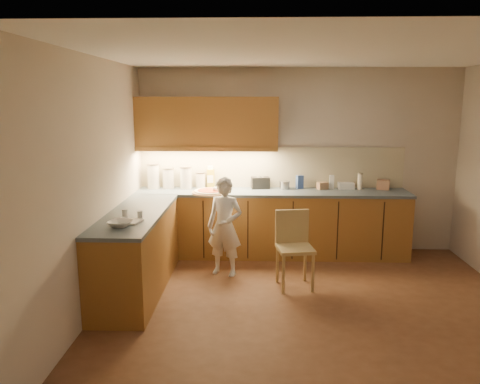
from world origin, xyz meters
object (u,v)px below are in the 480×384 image
(oil_jug, at_px, (210,178))
(child, at_px, (225,227))
(wooden_chair, at_px, (294,243))
(pizza_on_board, at_px, (211,192))
(toaster, at_px, (260,183))

(oil_jug, bearing_deg, child, -74.77)
(child, height_order, oil_jug, oil_jug)
(child, xyz_separation_m, wooden_chair, (0.83, -0.33, -0.10))
(pizza_on_board, relative_size, wooden_chair, 0.57)
(oil_jug, distance_m, toaster, 0.71)
(pizza_on_board, height_order, toaster, pizza_on_board)
(child, distance_m, toaster, 1.12)
(oil_jug, height_order, toaster, oil_jug)
(pizza_on_board, bearing_deg, oil_jug, 96.05)
(child, bearing_deg, toaster, 82.11)
(child, bearing_deg, oil_jug, 122.62)
(oil_jug, bearing_deg, wooden_chair, -49.84)
(pizza_on_board, distance_m, child, 0.70)
(child, relative_size, oil_jug, 3.87)
(oil_jug, relative_size, toaster, 1.16)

